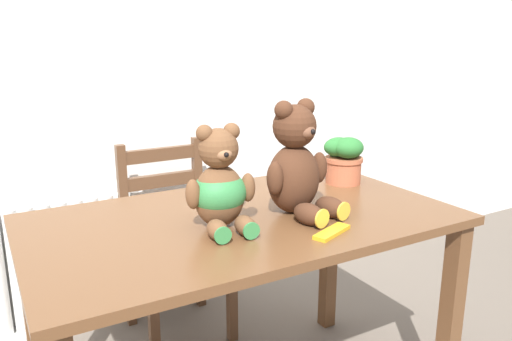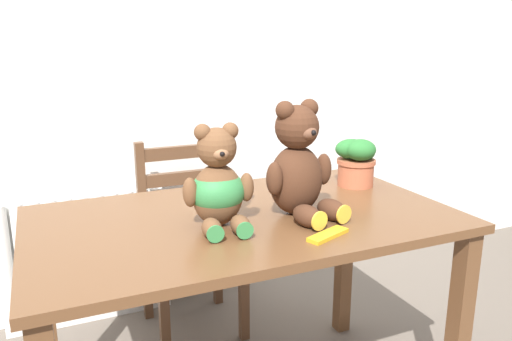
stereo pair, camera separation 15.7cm
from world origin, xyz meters
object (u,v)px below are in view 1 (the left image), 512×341
at_px(teddy_bear_left, 220,187).
at_px(teddy_bear_right, 297,166).
at_px(wooden_chair_behind, 173,238).
at_px(potted_plant, 344,157).
at_px(chocolate_bar, 332,232).

height_order(teddy_bear_left, teddy_bear_right, teddy_bear_right).
distance_m(wooden_chair_behind, potted_plant, 0.87).
relative_size(wooden_chair_behind, teddy_bear_left, 2.77).
distance_m(wooden_chair_behind, teddy_bear_left, 0.87).
relative_size(teddy_bear_left, potted_plant, 1.67).
xyz_separation_m(teddy_bear_left, potted_plant, (0.65, 0.20, -0.02)).
xyz_separation_m(teddy_bear_left, teddy_bear_right, (0.28, -0.01, 0.03)).
xyz_separation_m(potted_plant, chocolate_bar, (-0.39, -0.42, -0.10)).
height_order(wooden_chair_behind, teddy_bear_right, teddy_bear_right).
distance_m(teddy_bear_right, chocolate_bar, 0.26).
bearing_deg(chocolate_bar, potted_plant, 47.61).
height_order(teddy_bear_right, chocolate_bar, teddy_bear_right).
bearing_deg(wooden_chair_behind, chocolate_bar, 99.04).
bearing_deg(teddy_bear_right, teddy_bear_left, -12.91).
distance_m(teddy_bear_left, potted_plant, 0.68).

